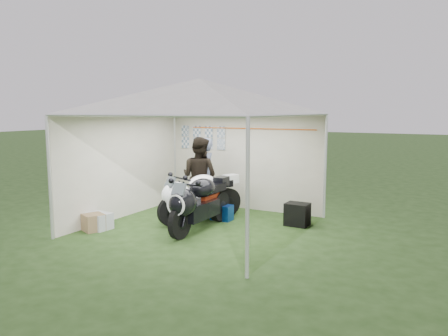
% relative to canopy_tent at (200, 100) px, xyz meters
% --- Properties ---
extents(ground, '(80.00, 80.00, 0.00)m').
position_rel_canopy_tent_xyz_m(ground, '(0.00, -0.03, -2.58)').
color(ground, '#233F15').
rests_on(ground, ground).
extents(canopy_tent, '(5.66, 5.66, 3.00)m').
position_rel_canopy_tent_xyz_m(canopy_tent, '(0.00, 0.00, 0.00)').
color(canopy_tent, silver).
rests_on(canopy_tent, ground).
extents(motorcycle_white, '(1.11, 1.97, 1.04)m').
position_rel_canopy_tent_xyz_m(motorcycle_white, '(-0.32, 0.35, -2.00)').
color(motorcycle_white, black).
rests_on(motorcycle_white, ground).
extents(motorcycle_black, '(0.49, 2.15, 1.06)m').
position_rel_canopy_tent_xyz_m(motorcycle_black, '(0.10, -0.27, -1.98)').
color(motorcycle_black, black).
rests_on(motorcycle_black, ground).
extents(paddock_stand, '(0.45, 0.28, 0.34)m').
position_rel_canopy_tent_xyz_m(paddock_stand, '(0.10, 0.71, -2.41)').
color(paddock_stand, '#1242B2').
rests_on(paddock_stand, ground).
extents(person_dark_jacket, '(0.88, 0.70, 1.79)m').
position_rel_canopy_tent_xyz_m(person_dark_jacket, '(-0.52, 0.79, -1.68)').
color(person_dark_jacket, black).
rests_on(person_dark_jacket, ground).
extents(person_blue_jacket, '(0.50, 0.68, 1.73)m').
position_rel_canopy_tent_xyz_m(person_blue_jacket, '(-0.70, 1.30, -1.71)').
color(person_blue_jacket, slate).
rests_on(person_blue_jacket, ground).
extents(equipment_box, '(0.48, 0.39, 0.47)m').
position_rel_canopy_tent_xyz_m(equipment_box, '(1.69, 1.05, -2.34)').
color(equipment_box, black).
rests_on(equipment_box, ground).
extents(crate_0, '(0.53, 0.43, 0.33)m').
position_rel_canopy_tent_xyz_m(crate_0, '(-1.75, -1.11, -2.41)').
color(crate_0, '#AFB3B8').
rests_on(crate_0, ground).
extents(crate_1, '(0.49, 0.49, 0.33)m').
position_rel_canopy_tent_xyz_m(crate_1, '(-1.75, -1.25, -2.41)').
color(crate_1, olive).
rests_on(crate_1, ground).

